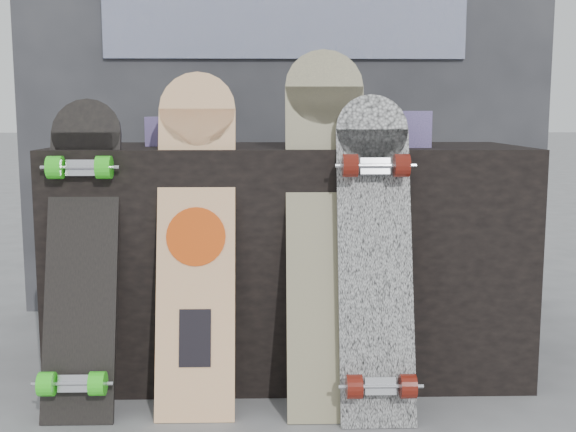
{
  "coord_description": "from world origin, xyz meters",
  "views": [
    {
      "loc": [
        -0.07,
        -2.02,
        0.92
      ],
      "look_at": [
        -0.01,
        0.2,
        0.6
      ],
      "focal_mm": 45.0,
      "sensor_mm": 36.0,
      "label": 1
    }
  ],
  "objects_px": {
    "vendor_table": "(289,258)",
    "longboard_celtic": "(326,217)",
    "longboard_cascadia": "(375,252)",
    "longboard_geisha": "(196,232)",
    "skateboard_dark": "(81,252)"
  },
  "relations": [
    {
      "from": "vendor_table",
      "to": "longboard_cascadia",
      "type": "bearing_deg",
      "value": -58.11
    },
    {
      "from": "longboard_geisha",
      "to": "longboard_cascadia",
      "type": "relative_size",
      "value": 1.07
    },
    {
      "from": "longboard_geisha",
      "to": "longboard_cascadia",
      "type": "xyz_separation_m",
      "value": [
        0.54,
        -0.07,
        -0.05
      ]
    },
    {
      "from": "vendor_table",
      "to": "longboard_geisha",
      "type": "distance_m",
      "value": 0.47
    },
    {
      "from": "longboard_celtic",
      "to": "skateboard_dark",
      "type": "xyz_separation_m",
      "value": [
        -0.75,
        -0.04,
        -0.1
      ]
    },
    {
      "from": "longboard_cascadia",
      "to": "longboard_geisha",
      "type": "bearing_deg",
      "value": 172.61
    },
    {
      "from": "longboard_geisha",
      "to": "skateboard_dark",
      "type": "distance_m",
      "value": 0.35
    },
    {
      "from": "vendor_table",
      "to": "longboard_geisha",
      "type": "height_order",
      "value": "longboard_geisha"
    },
    {
      "from": "longboard_geisha",
      "to": "longboard_cascadia",
      "type": "distance_m",
      "value": 0.55
    },
    {
      "from": "longboard_celtic",
      "to": "skateboard_dark",
      "type": "relative_size",
      "value": 1.16
    },
    {
      "from": "vendor_table",
      "to": "longboard_geisha",
      "type": "relative_size",
      "value": 1.53
    },
    {
      "from": "longboard_celtic",
      "to": "skateboard_dark",
      "type": "distance_m",
      "value": 0.76
    },
    {
      "from": "vendor_table",
      "to": "longboard_celtic",
      "type": "bearing_deg",
      "value": -71.45
    },
    {
      "from": "longboard_geisha",
      "to": "skateboard_dark",
      "type": "xyz_separation_m",
      "value": [
        -0.35,
        -0.02,
        -0.06
      ]
    },
    {
      "from": "vendor_table",
      "to": "longboard_celtic",
      "type": "relative_size",
      "value": 1.43
    }
  ]
}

